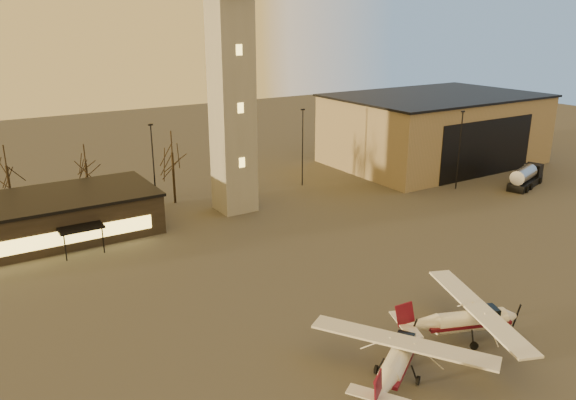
{
  "coord_description": "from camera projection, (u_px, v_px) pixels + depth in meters",
  "views": [
    {
      "loc": [
        -27.67,
        -25.4,
        21.13
      ],
      "look_at": [
        -3.47,
        13.0,
        6.38
      ],
      "focal_mm": 35.0,
      "sensor_mm": 36.0,
      "label": 1
    }
  ],
  "objects": [
    {
      "name": "hangar",
      "position": [
        434.0,
        129.0,
        85.0
      ],
      "size": [
        30.6,
        20.6,
        10.3
      ],
      "color": "#967E62",
      "rests_on": "ground"
    },
    {
      "name": "terminal",
      "position": [
        25.0,
        222.0,
        54.9
      ],
      "size": [
        25.4,
        12.2,
        4.3
      ],
      "color": "black",
      "rests_on": "ground"
    },
    {
      "name": "cessna_rear",
      "position": [
        399.0,
        360.0,
        34.55
      ],
      "size": [
        9.32,
        10.57,
        3.19
      ],
      "rotation": [
        0.0,
        0.0,
        0.57
      ],
      "color": "silver",
      "rests_on": "ground"
    },
    {
      "name": "ground",
      "position": [
        423.0,
        322.0,
        41.0
      ],
      "size": [
        220.0,
        220.0,
        0.0
      ],
      "primitive_type": "plane",
      "color": "#3E3C39",
      "rests_on": "ground"
    },
    {
      "name": "tree_row",
      "position": [
        89.0,
        158.0,
        63.72
      ],
      "size": [
        37.2,
        9.2,
        8.8
      ],
      "color": "black",
      "rests_on": "ground"
    },
    {
      "name": "cessna_front",
      "position": [
        472.0,
        323.0,
        38.54
      ],
      "size": [
        9.73,
        11.83,
        3.33
      ],
      "rotation": [
        0.0,
        0.0,
        -0.36
      ],
      "color": "white",
      "rests_on": "ground"
    },
    {
      "name": "control_tower",
      "position": [
        231.0,
        65.0,
        60.09
      ],
      "size": [
        6.8,
        6.8,
        32.6
      ],
      "color": "gray",
      "rests_on": "ground"
    },
    {
      "name": "light_poles",
      "position": [
        234.0,
        162.0,
        64.52
      ],
      "size": [
        58.5,
        12.25,
        10.14
      ],
      "color": "black",
      "rests_on": "ground"
    },
    {
      "name": "fuel_truck",
      "position": [
        526.0,
        178.0,
        73.51
      ],
      "size": [
        7.89,
        4.36,
        2.82
      ],
      "rotation": [
        0.0,
        0.0,
        0.31
      ],
      "color": "black",
      "rests_on": "ground"
    }
  ]
}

